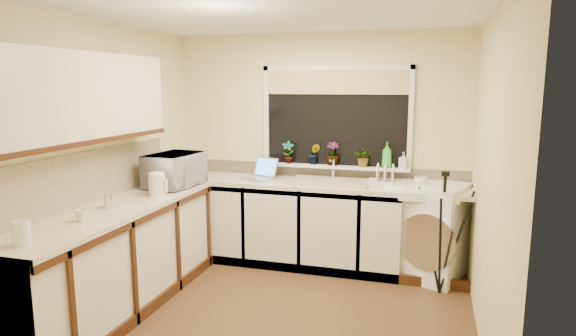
{
  "coord_description": "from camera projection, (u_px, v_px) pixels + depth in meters",
  "views": [
    {
      "loc": [
        1.18,
        -3.68,
        1.9
      ],
      "look_at": [
        -0.06,
        0.55,
        1.15
      ],
      "focal_mm": 30.6,
      "sensor_mm": 36.0,
      "label": 1
    }
  ],
  "objects": [
    {
      "name": "floor",
      "position": [
        276.0,
        313.0,
        4.13
      ],
      "size": [
        3.2,
        3.2,
        0.0
      ],
      "primitive_type": "plane",
      "color": "#4E361F",
      "rests_on": "ground"
    },
    {
      "name": "ceiling",
      "position": [
        275.0,
        11.0,
        3.72
      ],
      "size": [
        3.2,
        3.2,
        0.0
      ],
      "primitive_type": "plane",
      "rotation": [
        3.14,
        0.0,
        0.0
      ],
      "color": "white",
      "rests_on": "ground"
    },
    {
      "name": "wall_back",
      "position": [
        318.0,
        147.0,
        5.34
      ],
      "size": [
        3.2,
        0.0,
        3.2
      ],
      "primitive_type": "plane",
      "rotation": [
        1.57,
        0.0,
        0.0
      ],
      "color": "beige",
      "rests_on": "ground"
    },
    {
      "name": "wall_front",
      "position": [
        187.0,
        219.0,
        2.5
      ],
      "size": [
        3.2,
        0.0,
        3.2
      ],
      "primitive_type": "plane",
      "rotation": [
        -1.57,
        0.0,
        0.0
      ],
      "color": "beige",
      "rests_on": "ground"
    },
    {
      "name": "wall_left",
      "position": [
        105.0,
        162.0,
        4.36
      ],
      "size": [
        0.0,
        3.0,
        3.0
      ],
      "primitive_type": "plane",
      "rotation": [
        1.57,
        0.0,
        1.57
      ],
      "color": "beige",
      "rests_on": "ground"
    },
    {
      "name": "wall_right",
      "position": [
        490.0,
        181.0,
        3.48
      ],
      "size": [
        0.0,
        3.0,
        3.0
      ],
      "primitive_type": "plane",
      "rotation": [
        1.57,
        0.0,
        -1.57
      ],
      "color": "beige",
      "rests_on": "ground"
    },
    {
      "name": "base_cabinet_back",
      "position": [
        281.0,
        223.0,
        5.28
      ],
      "size": [
        2.55,
        0.6,
        0.86
      ],
      "primitive_type": "cube",
      "color": "silver",
      "rests_on": "floor"
    },
    {
      "name": "base_cabinet_left",
      "position": [
        119.0,
        261.0,
        4.13
      ],
      "size": [
        0.54,
        2.4,
        0.86
      ],
      "primitive_type": "cube",
      "color": "silver",
      "rests_on": "floor"
    },
    {
      "name": "worktop_back",
      "position": [
        311.0,
        184.0,
        5.12
      ],
      "size": [
        3.2,
        0.6,
        0.04
      ],
      "primitive_type": "cube",
      "color": "beige",
      "rests_on": "base_cabinet_back"
    },
    {
      "name": "worktop_left",
      "position": [
        115.0,
        210.0,
        4.06
      ],
      "size": [
        0.6,
        2.4,
        0.04
      ],
      "primitive_type": "cube",
      "color": "beige",
      "rests_on": "base_cabinet_left"
    },
    {
      "name": "upper_cabinet",
      "position": [
        81.0,
        98.0,
        3.8
      ],
      "size": [
        0.28,
        1.9,
        0.7
      ],
      "primitive_type": "cube",
      "color": "silver",
      "rests_on": "wall_left"
    },
    {
      "name": "splashback_left",
      "position": [
        84.0,
        179.0,
        4.09
      ],
      "size": [
        0.02,
        2.4,
        0.45
      ],
      "primitive_type": "cube",
      "color": "beige",
      "rests_on": "wall_left"
    },
    {
      "name": "splashback_back",
      "position": [
        317.0,
        171.0,
        5.37
      ],
      "size": [
        3.2,
        0.02,
        0.14
      ],
      "primitive_type": "cube",
      "color": "beige",
      "rests_on": "wall_back"
    },
    {
      "name": "window_glass",
      "position": [
        336.0,
        118.0,
        5.22
      ],
      "size": [
        1.5,
        0.02,
        1.0
      ],
      "primitive_type": "cube",
      "color": "black",
      "rests_on": "wall_back"
    },
    {
      "name": "window_blind",
      "position": [
        336.0,
        82.0,
        5.13
      ],
      "size": [
        1.5,
        0.02,
        0.25
      ],
      "primitive_type": "cube",
      "color": "tan",
      "rests_on": "wall_back"
    },
    {
      "name": "windowsill",
      "position": [
        334.0,
        166.0,
        5.25
      ],
      "size": [
        1.6,
        0.14,
        0.03
      ],
      "primitive_type": "cube",
      "color": "white",
      "rests_on": "wall_back"
    },
    {
      "name": "sink",
      "position": [
        330.0,
        182.0,
        5.06
      ],
      "size": [
        0.82,
        0.46,
        0.03
      ],
      "primitive_type": "cube",
      "color": "tan",
      "rests_on": "worktop_back"
    },
    {
      "name": "faucet",
      "position": [
        333.0,
        169.0,
        5.21
      ],
      "size": [
        0.03,
        0.03,
        0.24
      ],
      "primitive_type": "cylinder",
      "color": "silver",
      "rests_on": "worktop_back"
    },
    {
      "name": "washing_machine",
      "position": [
        427.0,
        230.0,
        4.89
      ],
      "size": [
        0.84,
        0.83,
        0.94
      ],
      "primitive_type": "cube",
      "rotation": [
        0.0,
        0.0,
        -0.35
      ],
      "color": "white",
      "rests_on": "floor"
    },
    {
      "name": "laptop",
      "position": [
        261.0,
        173.0,
        5.28
      ],
      "size": [
        0.4,
        0.39,
        0.22
      ],
      "rotation": [
        0.0,
        0.0,
        -0.4
      ],
      "color": "#93939B",
      "rests_on": "worktop_back"
    },
    {
      "name": "kettle",
      "position": [
        157.0,
        185.0,
        4.46
      ],
      "size": [
        0.15,
        0.15,
        0.2
      ],
      "primitive_type": "cylinder",
      "color": "silver",
      "rests_on": "worktop_left"
    },
    {
      "name": "dish_rack",
      "position": [
        387.0,
        184.0,
        4.88
      ],
      "size": [
        0.37,
        0.28,
        0.06
      ],
      "primitive_type": "cube",
      "rotation": [
        0.0,
        0.0,
        0.01
      ],
      "color": "beige",
      "rests_on": "worktop_back"
    },
    {
      "name": "tripod",
      "position": [
        442.0,
        233.0,
        4.45
      ],
      "size": [
        0.74,
        0.74,
        1.14
      ],
      "primitive_type": null,
      "rotation": [
        0.0,
        0.0,
        0.41
      ],
      "color": "black",
      "rests_on": "floor"
    },
    {
      "name": "glass_jug",
      "position": [
        21.0,
        233.0,
        3.09
      ],
      "size": [
        0.11,
        0.11,
        0.16
      ],
      "primitive_type": "cylinder",
      "color": "white",
      "rests_on": "worktop_left"
    },
    {
      "name": "steel_jar",
      "position": [
        109.0,
        201.0,
        4.03
      ],
      "size": [
        0.08,
        0.08,
        0.11
      ],
      "primitive_type": "cylinder",
      "color": "silver",
      "rests_on": "worktop_left"
    },
    {
      "name": "microwave",
      "position": [
        175.0,
        170.0,
        4.87
      ],
      "size": [
        0.45,
        0.62,
        0.33
      ],
      "primitive_type": "imported",
      "rotation": [
        0.0,
        0.0,
        1.49
      ],
      "color": "silver",
      "rests_on": "worktop_left"
    },
    {
      "name": "plant_a",
      "position": [
        288.0,
        152.0,
        5.33
      ],
      "size": [
        0.14,
        0.11,
        0.25
      ],
      "primitive_type": "imported",
      "rotation": [
        0.0,
        0.0,
        0.18
      ],
      "color": "#999999",
      "rests_on": "windowsill"
    },
    {
      "name": "plant_b",
      "position": [
        314.0,
        154.0,
        5.29
      ],
      "size": [
        0.14,
        0.12,
        0.23
      ],
      "primitive_type": "imported",
      "rotation": [
        0.0,
        0.0,
        0.13
      ],
      "color": "#999999",
      "rests_on": "windowsill"
    },
    {
      "name": "plant_c",
      "position": [
        333.0,
        153.0,
        5.23
      ],
      "size": [
        0.16,
        0.16,
        0.25
      ],
      "primitive_type": "imported",
      "rotation": [
        0.0,
        0.0,
        0.14
      ],
      "color": "#999999",
      "rests_on": "windowsill"
    },
    {
      "name": "plant_d",
      "position": [
        364.0,
        157.0,
        5.12
      ],
      "size": [
        0.21,
        0.19,
        0.2
      ],
      "primitive_type": "imported",
      "rotation": [
        0.0,
        0.0,
        -0.19
      ],
      "color": "#999999",
      "rests_on": "windowsill"
    },
    {
      "name": "soap_bottle_green",
      "position": [
        387.0,
        155.0,
        5.06
      ],
      "size": [
        0.11,
        0.11,
        0.27
      ],
      "primitive_type": "imported",
      "rotation": [
        0.0,
        0.0,
        -0.03
      ],
      "color": "green",
      "rests_on": "windowsill"
    },
    {
      "name": "soap_bottle_clear",
      "position": [
        403.0,
        160.0,
        5.03
      ],
      "size": [
        0.09,
        0.1,
        0.17
      ],
      "primitive_type": "imported",
      "rotation": [
        0.0,
        0.0,
        -0.26
      ],
      "color": "#999999",
      "rests_on": "windowsill"
    },
    {
      "name": "cup_back",
      "position": [
        421.0,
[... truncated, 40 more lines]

